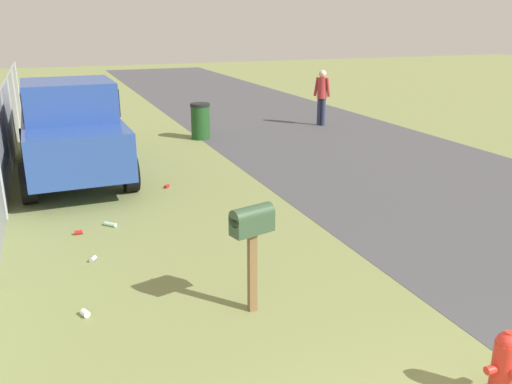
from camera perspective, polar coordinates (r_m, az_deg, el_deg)
The scene contains 12 objects.
road_asphalt at distance 10.95m, azimuth 20.96°, elevation -0.33°, with size 60.00×6.49×0.01m, color #47474C.
fire_hydrant at distance 5.35m, azimuth 25.20°, elevation -16.79°, with size 0.36×0.40×0.69m.
mailbox at distance 5.89m, azimuth -0.42°, elevation -3.91°, with size 0.32×0.53×1.29m.
pickup_truck at distance 11.97m, azimuth -19.43°, elevation 6.79°, with size 5.39×2.21×2.09m.
trash_bin at distance 15.18m, azimuth -6.02°, elevation 7.63°, with size 0.56×0.56×1.01m.
pedestrian at distance 17.15m, azimuth 7.13°, elevation 10.51°, with size 0.41×0.42×1.75m.
fence_section at distance 11.04m, azimuth -25.71°, elevation 4.65°, with size 19.15×0.07×1.88m.
litter_bottle_near_hydrant at distance 9.03m, azimuth -15.44°, elevation -3.37°, with size 0.07×0.07×0.22m, color #B2D8BF.
litter_can_midfield_b at distance 8.85m, azimuth -18.62°, elevation -4.16°, with size 0.07×0.07×0.12m, color red.
litter_can_midfield_a at distance 10.84m, azimuth -9.61°, elevation 0.63°, with size 0.07×0.07×0.12m, color red.
litter_can_far_scatter at distance 7.84m, azimuth -17.19°, elevation -6.91°, with size 0.07×0.07×0.12m, color silver.
litter_cup_by_mailbox at distance 6.51m, azimuth -17.97°, elevation -12.34°, with size 0.08×0.08×0.10m, color white.
Camera 1 is at (-1.57, 2.56, 3.24)m, focal length 37.05 mm.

